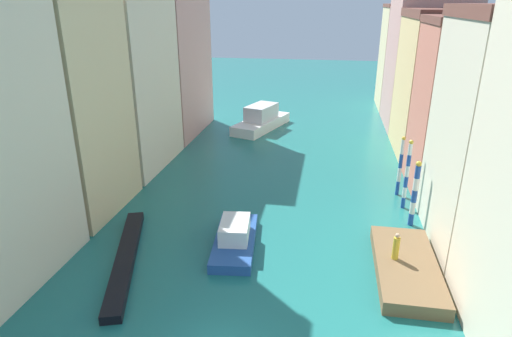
{
  "coord_description": "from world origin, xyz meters",
  "views": [
    {
      "loc": [
        3.86,
        -13.26,
        14.02
      ],
      "look_at": [
        -1.64,
        18.72,
        1.5
      ],
      "focal_mm": 30.5,
      "sensor_mm": 36.0,
      "label": 1
    }
  ],
  "objects_px": {
    "person_on_dock": "(396,247)",
    "mooring_pole_1": "(407,174)",
    "gondola_black": "(126,258)",
    "waterfront_dock": "(406,267)",
    "mooring_pole_2": "(400,166)",
    "motorboat_0": "(235,237)",
    "mooring_pole_0": "(415,193)",
    "vaporetto_white": "(261,120)"
  },
  "relations": [
    {
      "from": "vaporetto_white",
      "to": "gondola_black",
      "type": "bearing_deg",
      "value": -96.38
    },
    {
      "from": "person_on_dock",
      "to": "motorboat_0",
      "type": "relative_size",
      "value": 0.24
    },
    {
      "from": "person_on_dock",
      "to": "mooring_pole_1",
      "type": "height_order",
      "value": "mooring_pole_1"
    },
    {
      "from": "mooring_pole_2",
      "to": "motorboat_0",
      "type": "distance_m",
      "value": 14.49
    },
    {
      "from": "motorboat_0",
      "to": "vaporetto_white",
      "type": "bearing_deg",
      "value": 95.62
    },
    {
      "from": "mooring_pole_0",
      "to": "motorboat_0",
      "type": "bearing_deg",
      "value": -157.18
    },
    {
      "from": "mooring_pole_2",
      "to": "vaporetto_white",
      "type": "bearing_deg",
      "value": 128.61
    },
    {
      "from": "waterfront_dock",
      "to": "mooring_pole_0",
      "type": "height_order",
      "value": "mooring_pole_0"
    },
    {
      "from": "mooring_pole_2",
      "to": "motorboat_0",
      "type": "relative_size",
      "value": 0.73
    },
    {
      "from": "vaporetto_white",
      "to": "gondola_black",
      "type": "height_order",
      "value": "vaporetto_white"
    },
    {
      "from": "mooring_pole_1",
      "to": "vaporetto_white",
      "type": "relative_size",
      "value": 0.53
    },
    {
      "from": "mooring_pole_1",
      "to": "mooring_pole_2",
      "type": "height_order",
      "value": "mooring_pole_1"
    },
    {
      "from": "person_on_dock",
      "to": "mooring_pole_1",
      "type": "xyz_separation_m",
      "value": [
        1.63,
        8.26,
        1.14
      ]
    },
    {
      "from": "waterfront_dock",
      "to": "gondola_black",
      "type": "distance_m",
      "value": 15.79
    },
    {
      "from": "gondola_black",
      "to": "motorboat_0",
      "type": "bearing_deg",
      "value": 25.34
    },
    {
      "from": "person_on_dock",
      "to": "mooring_pole_0",
      "type": "distance_m",
      "value": 5.98
    },
    {
      "from": "waterfront_dock",
      "to": "person_on_dock",
      "type": "relative_size",
      "value": 4.88
    },
    {
      "from": "waterfront_dock",
      "to": "mooring_pole_0",
      "type": "relative_size",
      "value": 1.68
    },
    {
      "from": "mooring_pole_0",
      "to": "vaporetto_white",
      "type": "relative_size",
      "value": 0.47
    },
    {
      "from": "gondola_black",
      "to": "waterfront_dock",
      "type": "bearing_deg",
      "value": 5.73
    },
    {
      "from": "motorboat_0",
      "to": "mooring_pole_1",
      "type": "bearing_deg",
      "value": 33.68
    },
    {
      "from": "mooring_pole_2",
      "to": "motorboat_0",
      "type": "bearing_deg",
      "value": -138.41
    },
    {
      "from": "person_on_dock",
      "to": "vaporetto_white",
      "type": "bearing_deg",
      "value": 113.47
    },
    {
      "from": "mooring_pole_1",
      "to": "gondola_black",
      "type": "height_order",
      "value": "mooring_pole_1"
    },
    {
      "from": "mooring_pole_0",
      "to": "motorboat_0",
      "type": "distance_m",
      "value": 12.08
    },
    {
      "from": "mooring_pole_2",
      "to": "motorboat_0",
      "type": "xyz_separation_m",
      "value": [
        -10.75,
        -9.54,
        -1.8
      ]
    },
    {
      "from": "vaporetto_white",
      "to": "mooring_pole_2",
      "type": "bearing_deg",
      "value": -51.39
    },
    {
      "from": "vaporetto_white",
      "to": "person_on_dock",
      "type": "bearing_deg",
      "value": -66.53
    },
    {
      "from": "mooring_pole_0",
      "to": "motorboat_0",
      "type": "xyz_separation_m",
      "value": [
        -11.02,
        -4.64,
        -1.73
      ]
    },
    {
      "from": "waterfront_dock",
      "to": "mooring_pole_2",
      "type": "height_order",
      "value": "mooring_pole_2"
    },
    {
      "from": "vaporetto_white",
      "to": "mooring_pole_0",
      "type": "bearing_deg",
      "value": -57.8
    },
    {
      "from": "waterfront_dock",
      "to": "person_on_dock",
      "type": "xyz_separation_m",
      "value": [
        -0.64,
        0.17,
        1.1
      ]
    },
    {
      "from": "waterfront_dock",
      "to": "gondola_black",
      "type": "xyz_separation_m",
      "value": [
        -15.71,
        -1.58,
        -0.13
      ]
    },
    {
      "from": "mooring_pole_1",
      "to": "motorboat_0",
      "type": "height_order",
      "value": "mooring_pole_1"
    },
    {
      "from": "vaporetto_white",
      "to": "motorboat_0",
      "type": "bearing_deg",
      "value": -84.38
    },
    {
      "from": "vaporetto_white",
      "to": "gondola_black",
      "type": "relative_size",
      "value": 0.93
    },
    {
      "from": "mooring_pole_0",
      "to": "mooring_pole_1",
      "type": "bearing_deg",
      "value": 93.15
    },
    {
      "from": "motorboat_0",
      "to": "waterfront_dock",
      "type": "bearing_deg",
      "value": -6.82
    },
    {
      "from": "mooring_pole_2",
      "to": "gondola_black",
      "type": "height_order",
      "value": "mooring_pole_2"
    },
    {
      "from": "waterfront_dock",
      "to": "mooring_pole_0",
      "type": "bearing_deg",
      "value": 78.97
    },
    {
      "from": "person_on_dock",
      "to": "gondola_black",
      "type": "height_order",
      "value": "person_on_dock"
    },
    {
      "from": "mooring_pole_1",
      "to": "motorboat_0",
      "type": "relative_size",
      "value": 0.8
    }
  ]
}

